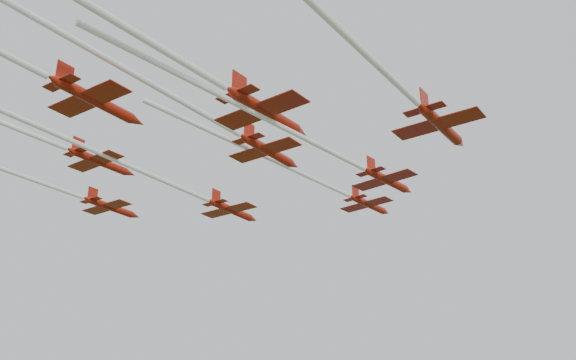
% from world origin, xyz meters
% --- Properties ---
extents(jet_lead, '(22.61, 41.40, 2.37)m').
position_xyz_m(jet_lead, '(2.52, 4.89, 60.60)').
color(jet_lead, '#9E190C').
extents(jet_row2_left, '(22.37, 51.80, 2.53)m').
position_xyz_m(jet_row2_left, '(-16.47, -4.73, 59.08)').
color(jet_row2_left, '#9E190C').
extents(jet_row2_right, '(23.36, 41.40, 2.34)m').
position_xyz_m(jet_row2_right, '(6.35, -12.63, 57.07)').
color(jet_row2_right, '#9E190C').
extents(jet_row3_left, '(23.32, 53.89, 2.37)m').
position_xyz_m(jet_row3_left, '(-33.40, -11.20, 59.13)').
color(jet_row3_left, '#9E190C').
extents(jet_row3_mid, '(21.70, 48.41, 2.68)m').
position_xyz_m(jet_row3_mid, '(-6.36, -18.37, 60.39)').
color(jet_row3_mid, '#9E190C').
extents(jet_row3_right, '(26.01, 59.67, 2.67)m').
position_xyz_m(jet_row3_right, '(11.68, -30.79, 57.52)').
color(jet_row3_right, '#9E190C').
extents(jet_row4_left, '(19.85, 41.94, 2.33)m').
position_xyz_m(jet_row4_left, '(-25.71, -20.96, 59.29)').
color(jet_row4_left, '#9E190C').
extents(jet_row4_right, '(24.37, 50.53, 2.88)m').
position_xyz_m(jet_row4_right, '(-3.31, -32.86, 57.70)').
color(jet_row4_right, '#9E190C').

